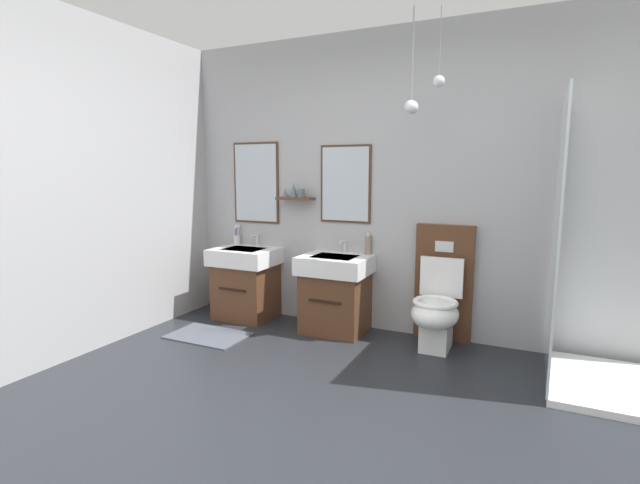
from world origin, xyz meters
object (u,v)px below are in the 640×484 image
toothbrush_cup (237,238)px  soap_dispenser (368,245)px  vanity_sink_right (336,292)px  shower_tray (604,333)px  toilet (439,302)px  vanity_sink_left (246,281)px

toothbrush_cup → soap_dispenser: size_ratio=1.01×
vanity_sink_right → shower_tray: bearing=-7.8°
soap_dispenser → shower_tray: bearing=-14.6°
toothbrush_cup → soap_dispenser: 1.42m
toilet → toothbrush_cup: 2.15m
vanity_sink_right → toothbrush_cup: size_ratio=3.37×
vanity_sink_left → toothbrush_cup: toothbrush_cup is taller
vanity_sink_right → soap_dispenser: bearing=39.1°
vanity_sink_left → toilet: (1.88, 0.02, 0.01)m
shower_tray → soap_dispenser: bearing=165.4°
vanity_sink_left → soap_dispenser: 1.28m
vanity_sink_left → soap_dispenser: soap_dispenser is taller
vanity_sink_right → shower_tray: size_ratio=0.36×
soap_dispenser → vanity_sink_right: bearing=-140.9°
soap_dispenser → shower_tray: size_ratio=0.10×
toothbrush_cup → shower_tray: (3.25, -0.46, -0.37)m
soap_dispenser → shower_tray: shower_tray is taller
vanity_sink_left → toothbrush_cup: (-0.23, 0.18, 0.39)m
toilet → soap_dispenser: bearing=165.9°
vanity_sink_right → toilet: 0.92m
vanity_sink_left → soap_dispenser: (1.20, 0.19, 0.42)m
toothbrush_cup → shower_tray: shower_tray is taller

